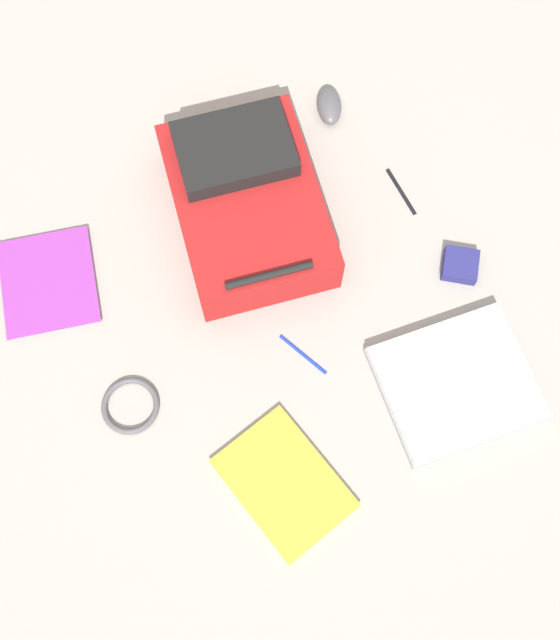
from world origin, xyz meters
The scene contains 10 objects.
ground_plane centered at (0.00, 0.00, 0.00)m, with size 3.44×3.44×0.00m, color gray.
backpack centered at (-0.05, -0.25, 0.07)m, with size 0.41×0.50×0.17m.
laptop centered at (-0.25, 0.32, 0.02)m, with size 0.36×0.32×0.03m.
book_manual centered at (0.17, 0.32, 0.01)m, with size 0.23×0.29×0.01m.
book_blue centered at (0.41, -0.32, 0.01)m, with size 0.27×0.29×0.01m.
computer_mouse centered at (-0.36, -0.41, 0.02)m, with size 0.06×0.11×0.04m, color #4C4C51.
cable_coil centered at (0.38, 0.02, 0.01)m, with size 0.12×0.12×0.01m, color #4C4C51.
pen_black centered at (-0.40, -0.13, 0.00)m, with size 0.01×0.01×0.13m, color black.
pen_blue centered at (0.00, 0.10, 0.00)m, with size 0.01×0.01×0.13m, color #1933B2.
earbud_pouch centered at (-0.41, 0.10, 0.01)m, with size 0.08×0.08×0.03m, color navy.
Camera 1 is at (0.28, 0.50, 1.61)m, focal length 43.48 mm.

